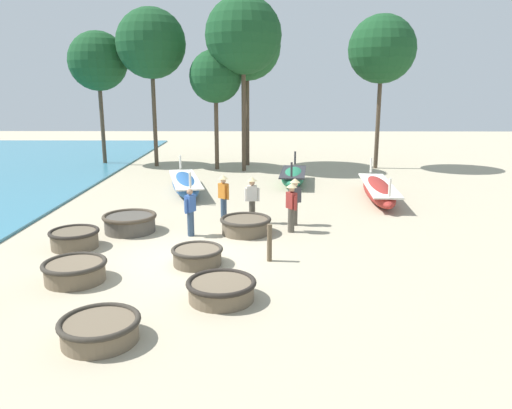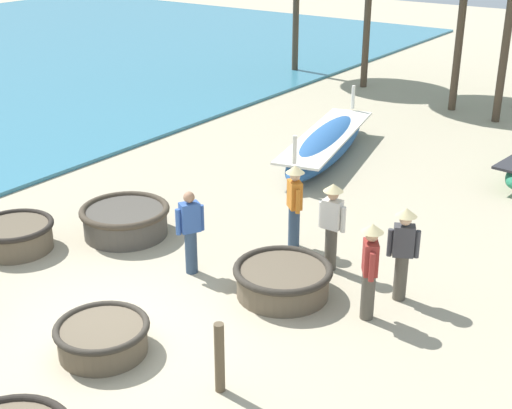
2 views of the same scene
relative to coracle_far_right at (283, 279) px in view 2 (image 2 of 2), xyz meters
The scene contains 12 objects.
ground_plane 2.96m from the coracle_far_right, 121.05° to the right, with size 80.00×80.00×0.00m, color tan.
coracle_far_right is the anchor object (origin of this frame).
coracle_front_right 5.36m from the coracle_far_right, 163.16° to the right, with size 1.49×1.49×0.56m.
coracle_center 3.89m from the coracle_far_right, behind, with size 1.80×1.80×0.60m.
coracle_nearest 3.21m from the coracle_far_right, 112.73° to the right, with size 1.42×1.42×0.48m.
long_boat_blue_hull 7.18m from the coracle_far_right, 114.47° to the left, with size 2.37×5.63×1.36m.
fisherman_standing_right 1.45m from the coracle_far_right, 81.46° to the left, with size 0.53×0.36×1.67m.
fisherman_crouching 1.88m from the coracle_far_right, behind, with size 0.36×0.47×1.57m.
fisherman_by_coracle 2.08m from the coracle_far_right, 31.43° to the left, with size 0.48×0.36×1.67m.
fisherman_hauling 1.66m from the coracle_far_right, ahead, with size 0.37×0.46×1.67m.
fisherman_standing_left 1.98m from the coracle_far_right, 116.97° to the left, with size 0.42×0.39×1.67m.
mooring_post_inland 2.78m from the coracle_far_right, 74.43° to the right, with size 0.14×0.14×1.07m, color brown.
Camera 2 is at (7.32, -6.38, 6.19)m, focal length 50.00 mm.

